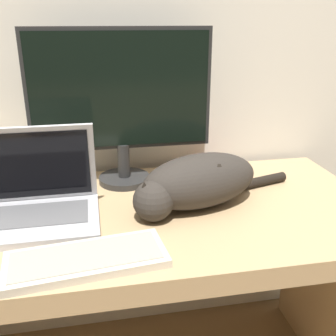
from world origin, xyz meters
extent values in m
cube|color=tan|center=(0.00, 0.33, 0.68)|extent=(1.50, 0.67, 0.06)
cube|color=tan|center=(0.71, 0.33, 0.33)|extent=(0.04, 0.62, 0.65)
cylinder|color=#282828|center=(0.01, 0.56, 0.72)|extent=(0.17, 0.17, 0.02)
cylinder|color=#282828|center=(0.01, 0.56, 0.79)|extent=(0.04, 0.04, 0.11)
cube|color=#282828|center=(0.01, 0.56, 1.02)|extent=(0.58, 0.02, 0.38)
cube|color=black|center=(0.01, 0.55, 1.02)|extent=(0.55, 0.01, 0.35)
cube|color=#B7B7BC|center=(-0.24, 0.30, 0.72)|extent=(0.33, 0.25, 0.02)
cube|color=slate|center=(-0.24, 0.32, 0.73)|extent=(0.27, 0.14, 0.00)
cube|color=#B7B7BC|center=(-0.24, 0.39, 0.85)|extent=(0.33, 0.08, 0.24)
cube|color=black|center=(-0.24, 0.39, 0.85)|extent=(0.30, 0.07, 0.21)
cube|color=beige|center=(-0.11, 0.10, 0.72)|extent=(0.37, 0.19, 0.02)
cube|color=#ABA393|center=(-0.11, 0.10, 0.73)|extent=(0.34, 0.16, 0.00)
ellipsoid|color=#332D28|center=(0.22, 0.34, 0.79)|extent=(0.40, 0.27, 0.16)
ellipsoid|color=black|center=(0.24, 0.34, 0.83)|extent=(0.19, 0.17, 0.06)
sphere|color=#332D28|center=(0.07, 0.27, 0.77)|extent=(0.11, 0.11, 0.11)
cone|color=black|center=(0.05, 0.27, 0.81)|extent=(0.03, 0.03, 0.03)
cone|color=black|center=(0.10, 0.28, 0.81)|extent=(0.03, 0.03, 0.03)
cylinder|color=black|center=(0.45, 0.44, 0.73)|extent=(0.20, 0.08, 0.03)
cube|color=red|center=(0.36, 0.59, 0.74)|extent=(0.06, 0.06, 0.06)
camera|label=1|loc=(-0.07, -0.68, 1.23)|focal=42.00mm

